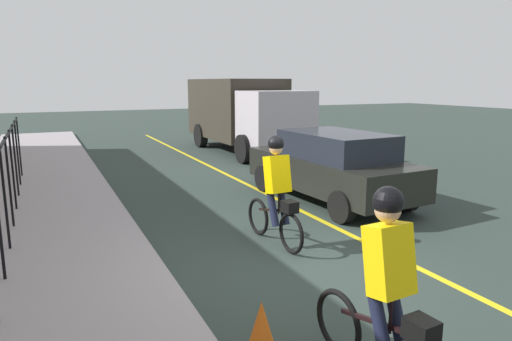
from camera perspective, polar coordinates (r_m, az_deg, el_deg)
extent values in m
plane|color=#2B3732|center=(6.85, 5.12, -11.99)|extent=(80.00, 80.00, 0.00)
cube|color=yellow|center=(7.73, 15.57, -9.61)|extent=(36.00, 0.12, 0.01)
cube|color=#989094|center=(6.02, -25.31, -15.65)|extent=(40.00, 3.20, 0.15)
cylinder|color=black|center=(7.87, -28.81, -3.01)|extent=(0.04, 0.04, 1.60)
cylinder|color=black|center=(9.08, -28.38, -1.27)|extent=(0.04, 0.04, 1.60)
cylinder|color=black|center=(10.29, -28.05, 0.06)|extent=(0.04, 0.04, 1.60)
cylinder|color=black|center=(11.50, -27.79, 1.11)|extent=(0.04, 0.04, 1.60)
cylinder|color=black|center=(12.72, -27.58, 1.96)|extent=(0.04, 0.04, 1.60)
cylinder|color=black|center=(13.94, -27.40, 2.66)|extent=(0.04, 0.04, 1.60)
torus|color=black|center=(8.13, 0.27, -5.75)|extent=(0.66, 0.11, 0.66)
torus|color=black|center=(7.27, 4.40, -7.81)|extent=(0.66, 0.11, 0.66)
cube|color=black|center=(7.62, 2.23, -4.93)|extent=(0.93, 0.11, 0.24)
cylinder|color=black|center=(7.46, 2.84, -4.10)|extent=(0.03, 0.03, 0.35)
cube|color=#FBCC02|center=(7.39, 2.67, -0.45)|extent=(0.37, 0.38, 0.63)
sphere|color=tan|center=(7.36, 2.50, 2.82)|extent=(0.22, 0.22, 0.22)
sphere|color=black|center=(7.35, 2.50, 3.36)|extent=(0.26, 0.26, 0.26)
cylinder|color=#191E38|center=(7.45, 2.06, -4.52)|extent=(0.34, 0.14, 0.65)
cylinder|color=#191E38|center=(7.55, 3.36, -4.31)|extent=(0.34, 0.14, 0.65)
cube|color=black|center=(7.19, 4.23, -4.53)|extent=(0.25, 0.22, 0.18)
torus|color=black|center=(4.85, 10.17, -18.06)|extent=(0.66, 0.11, 0.66)
cube|color=black|center=(4.39, 14.85, -17.83)|extent=(0.93, 0.11, 0.24)
cylinder|color=black|center=(4.23, 16.42, -16.80)|extent=(0.03, 0.03, 0.35)
cube|color=yellow|center=(4.06, 16.28, -10.59)|extent=(0.37, 0.38, 0.63)
sphere|color=tan|center=(3.96, 16.09, -4.72)|extent=(0.22, 0.22, 0.22)
sphere|color=black|center=(3.95, 16.14, -3.74)|extent=(0.26, 0.26, 0.26)
cylinder|color=#191E38|center=(4.20, 15.08, -17.65)|extent=(0.34, 0.14, 0.65)
cylinder|color=#191E38|center=(4.33, 17.06, -16.85)|extent=(0.34, 0.14, 0.65)
cube|color=black|center=(4.03, 19.90, -18.16)|extent=(0.25, 0.22, 0.18)
cube|color=black|center=(10.51, 9.18, -0.13)|extent=(4.50, 2.06, 0.70)
cube|color=#1E232D|center=(10.25, 9.97, 3.14)|extent=(2.55, 1.73, 0.56)
cylinder|color=black|center=(11.33, 1.08, -0.99)|extent=(0.65, 0.26, 0.64)
cylinder|color=black|center=(12.25, 8.01, -0.19)|extent=(0.65, 0.26, 0.64)
cylinder|color=black|center=(8.93, 10.65, -4.46)|extent=(0.65, 0.26, 0.64)
cylinder|color=black|center=(10.07, 18.20, -3.08)|extent=(0.65, 0.26, 0.64)
cube|color=#312C23|center=(18.53, -2.60, 7.75)|extent=(4.80, 2.47, 2.30)
cube|color=#BEB4BF|center=(15.47, 2.49, 6.37)|extent=(1.85, 2.23, 1.90)
cylinder|color=black|center=(16.25, 5.71, 3.18)|extent=(0.96, 0.31, 0.96)
cylinder|color=black|center=(15.20, -1.51, 2.70)|extent=(0.96, 0.31, 0.96)
cylinder|color=black|center=(20.04, -0.83, 4.71)|extent=(0.96, 0.31, 0.96)
cylinder|color=black|center=(19.20, -6.91, 4.35)|extent=(0.96, 0.31, 0.96)
cone|color=orange|center=(4.65, 0.68, -19.43)|extent=(0.36, 0.36, 0.63)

